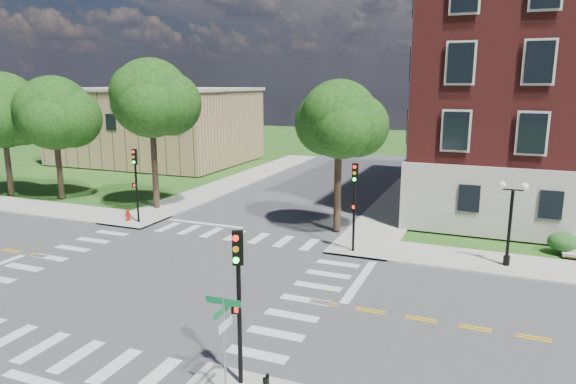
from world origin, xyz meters
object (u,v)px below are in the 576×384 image
at_px(traffic_signal_nw, 136,176).
at_px(fire_hydrant, 128,215).
at_px(traffic_signal_ne, 354,196).
at_px(traffic_signal_se, 239,288).
at_px(street_sign_pole, 224,328).
at_px(twin_lamp_west, 510,219).

distance_m(traffic_signal_nw, fire_hydrant, 2.86).
xyz_separation_m(traffic_signal_ne, fire_hydrant, (-15.40, 0.48, -2.72)).
bearing_deg(traffic_signal_se, fire_hydrant, 138.06).
bearing_deg(street_sign_pole, fire_hydrant, 136.32).
bearing_deg(twin_lamp_west, fire_hydrant, -179.39).
height_order(traffic_signal_se, fire_hydrant, traffic_signal_se).
bearing_deg(traffic_signal_nw, street_sign_pole, -45.25).
bearing_deg(twin_lamp_west, traffic_signal_se, -118.35).
height_order(traffic_signal_ne, street_sign_pole, traffic_signal_ne).
xyz_separation_m(twin_lamp_west, fire_hydrant, (-23.08, -0.25, -2.06)).
bearing_deg(traffic_signal_ne, twin_lamp_west, 5.43).
height_order(traffic_signal_ne, fire_hydrant, traffic_signal_ne).
distance_m(traffic_signal_nw, street_sign_pole, 20.68).
height_order(twin_lamp_west, fire_hydrant, twin_lamp_west).
bearing_deg(fire_hydrant, traffic_signal_nw, -3.97).
xyz_separation_m(traffic_signal_nw, street_sign_pole, (14.54, -14.67, -0.88)).
bearing_deg(street_sign_pole, twin_lamp_west, 62.94).
bearing_deg(twin_lamp_west, traffic_signal_ne, -174.57).
distance_m(street_sign_pole, fire_hydrant, 21.41).
bearing_deg(traffic_signal_se, street_sign_pole, -91.79).
relative_size(traffic_signal_se, twin_lamp_west, 1.13).
relative_size(traffic_signal_ne, street_sign_pole, 1.55).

